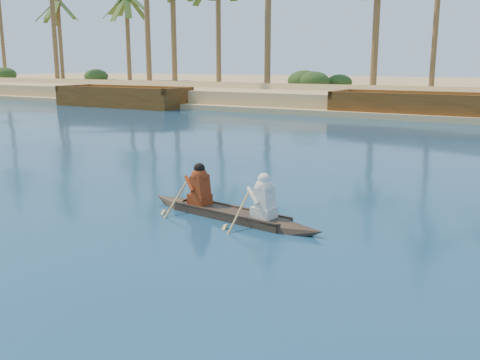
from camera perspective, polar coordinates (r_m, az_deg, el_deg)
The scene contains 7 objects.
ground at distance 14.64m, azimuth -16.44°, elevation -1.21°, with size 160.00×160.00×0.00m, color #0B2B4B.
sandy_embankment at distance 57.64m, azimuth 19.83°, elevation 8.89°, with size 150.00×51.00×1.50m.
palm_grove at distance 46.18m, azimuth 17.69°, elevation 17.65°, with size 110.00×14.00×16.00m, color #33521D, non-canonical shape.
shrub_cluster at distance 42.59m, azimuth 16.04°, elevation 9.07°, with size 100.00×6.00×2.40m, color #273D16, non-canonical shape.
canoe at distance 11.65m, azimuth -1.04°, elevation -2.89°, with size 4.68×1.29×1.28m.
barge_left at distance 42.98m, azimuth -12.37°, elevation 8.53°, with size 10.92×3.68×1.82m.
barge_mid at distance 34.68m, azimuth 18.99°, elevation 7.30°, with size 11.08×3.87×1.84m.
Camera 1 is at (10.41, -9.74, 3.31)m, focal length 40.00 mm.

